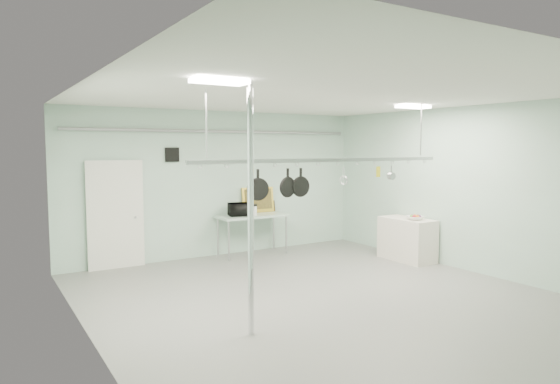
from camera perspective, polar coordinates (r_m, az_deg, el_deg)
floor at (r=8.05m, az=5.55°, el=-12.28°), size 8.00×8.00×0.00m
ceiling at (r=7.72m, az=5.76°, el=10.95°), size 7.00×8.00×0.02m
back_wall at (r=11.15m, az=-6.87°, el=0.96°), size 7.00×0.02×3.20m
right_wall at (r=10.21m, az=21.43°, el=0.26°), size 0.02×8.00×3.20m
door at (r=10.41m, az=-18.30°, el=-2.61°), size 1.10×0.10×2.20m
wall_vent at (r=10.69m, az=-12.23°, el=4.19°), size 0.30×0.04×0.30m
conduit_pipe at (r=11.04m, az=-6.73°, el=6.89°), size 6.60×0.07×0.07m
chrome_pole at (r=6.30m, az=-3.38°, el=-2.21°), size 0.08×0.08×3.20m
prep_table at (r=11.15m, az=-3.18°, el=-2.98°), size 1.60×0.70×0.91m
side_cabinet at (r=11.00m, az=14.31°, el=-5.26°), size 0.60×1.20×0.90m
pot_rack at (r=8.04m, az=5.54°, el=3.86°), size 4.80×0.06×1.00m
light_panel_left at (r=5.90m, az=-6.91°, el=12.46°), size 0.65×0.30×0.05m
light_panel_right at (r=9.76m, az=14.98°, el=9.40°), size 0.65×0.30×0.05m
microwave at (r=10.98m, az=-4.55°, el=-1.99°), size 0.58×0.46×0.28m
coffee_canister at (r=11.05m, az=-3.04°, el=-2.14°), size 0.19×0.19×0.21m
painting_large at (r=11.51m, az=-2.54°, el=-0.90°), size 0.79×0.18×0.58m
painting_small at (r=11.68m, az=-1.29°, el=-1.63°), size 0.31×0.11×0.25m
fruit_bowl at (r=10.72m, az=15.20°, el=-2.89°), size 0.44×0.44×0.08m
skillet_left at (r=7.35m, az=-2.54°, el=0.83°), size 0.34×0.14×0.46m
skillet_mid at (r=7.62m, az=0.89°, el=1.14°), size 0.32×0.11×0.42m
skillet_right at (r=7.75m, az=2.38°, el=1.17°), size 0.32×0.07×0.43m
whisk at (r=8.25m, az=7.29°, el=1.86°), size 0.18×0.18×0.29m
grater at (r=8.74m, az=11.16°, el=2.28°), size 0.08×0.03×0.20m
saucepan at (r=8.95m, az=12.60°, el=2.22°), size 0.14×0.10×0.23m
fruit_cluster at (r=10.72m, az=15.21°, el=-2.67°), size 0.24×0.24×0.09m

